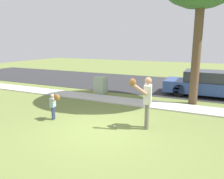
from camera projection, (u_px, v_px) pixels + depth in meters
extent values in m
plane|color=olive|center=(136.00, 104.00, 10.23)|extent=(48.00, 48.00, 0.00)
cube|color=beige|center=(137.00, 102.00, 10.31)|extent=(36.00, 1.20, 0.06)
cube|color=#2D2D30|center=(161.00, 85.00, 14.74)|extent=(36.00, 6.80, 0.02)
cylinder|color=#6B6656|center=(147.00, 117.00, 7.11)|extent=(0.14, 0.14, 0.86)
cylinder|color=#6B6656|center=(147.00, 115.00, 7.28)|extent=(0.14, 0.14, 0.86)
cube|color=silver|center=(148.00, 94.00, 7.04)|extent=(0.31, 0.45, 0.61)
sphere|color=#A87A5B|center=(148.00, 81.00, 6.95)|extent=(0.23, 0.23, 0.23)
cylinder|color=#A87A5B|center=(139.00, 89.00, 6.81)|extent=(0.54, 0.20, 0.41)
ellipsoid|color=brown|center=(133.00, 83.00, 6.82)|extent=(0.24, 0.18, 0.26)
cylinder|color=#A87A5B|center=(148.00, 92.00, 7.28)|extent=(0.10, 0.10, 0.58)
cylinder|color=navy|center=(54.00, 113.00, 8.11)|extent=(0.08, 0.08, 0.49)
cylinder|color=navy|center=(53.00, 114.00, 8.02)|extent=(0.08, 0.08, 0.49)
cube|color=#8CADC6|center=(53.00, 102.00, 7.98)|extent=(0.17, 0.25, 0.35)
sphere|color=tan|center=(52.00, 96.00, 7.92)|extent=(0.13, 0.13, 0.13)
cylinder|color=tan|center=(55.00, 101.00, 8.11)|extent=(0.06, 0.06, 0.33)
cylinder|color=tan|center=(54.00, 100.00, 7.78)|extent=(0.30, 0.11, 0.23)
ellipsoid|color=brown|center=(57.00, 98.00, 7.73)|extent=(0.24, 0.18, 0.26)
sphere|color=white|center=(115.00, 127.00, 7.33)|extent=(0.07, 0.07, 0.07)
cube|color=#9EB293|center=(101.00, 85.00, 12.28)|extent=(0.63, 0.60, 0.93)
cylinder|color=brown|center=(197.00, 48.00, 9.67)|extent=(0.38, 0.38, 5.12)
cube|color=#2D478C|center=(209.00, 87.00, 11.57)|extent=(4.50, 1.80, 0.60)
cube|color=#2D333D|center=(210.00, 76.00, 11.45)|extent=(2.47, 1.66, 0.55)
cylinder|color=black|center=(179.00, 90.00, 11.49)|extent=(0.64, 0.22, 0.64)
cylinder|color=black|center=(183.00, 85.00, 12.88)|extent=(0.64, 0.22, 0.64)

